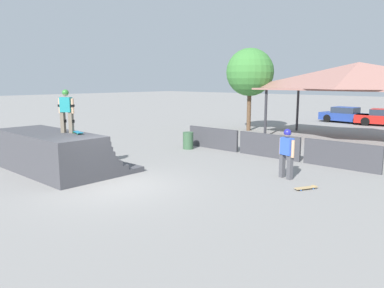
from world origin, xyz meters
The scene contains 11 objects.
ground_plane centered at (0.00, 0.00, 0.00)m, with size 160.00×160.00×0.00m, color gray.
quarter_pipe_ramp centered at (-3.41, -0.19, 0.68)m, with size 5.12×3.42×1.50m.
skater_on_deck centered at (-2.78, 0.00, 2.41)m, with size 0.66×0.46×1.58m.
skateboard_on_deck centered at (-2.26, 0.12, 1.56)m, with size 0.78×0.40×0.09m.
bystander_walking centered at (3.60, 4.70, 1.03)m, with size 0.69×0.35×1.76m.
skateboard_on_ground centered at (4.76, 3.91, 0.06)m, with size 0.52×0.78×0.09m.
barrier_fence centered at (1.21, 7.51, 0.53)m, with size 9.50×0.12×1.05m.
pavilion_shelter centered at (2.37, 14.80, 3.62)m, with size 10.73×4.84×4.41m.
tree_beside_pavilion centered at (-4.62, 14.56, 3.94)m, with size 3.20×3.20×5.56m.
trash_bin centered at (-2.86, 6.58, 0.42)m, with size 0.52×0.52×0.85m, color #385B3D.
parked_car_blue centered at (-1.49, 24.01, 0.60)m, with size 4.18×1.98×1.27m.
Camera 1 is at (9.80, -6.95, 3.39)m, focal length 35.00 mm.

